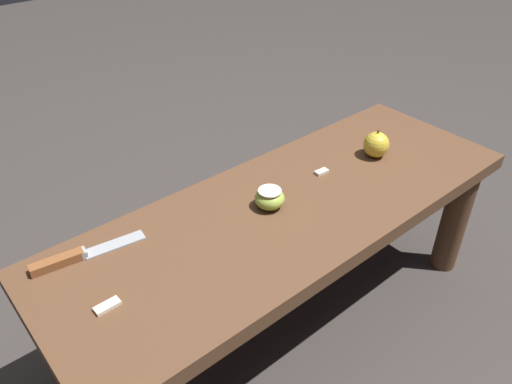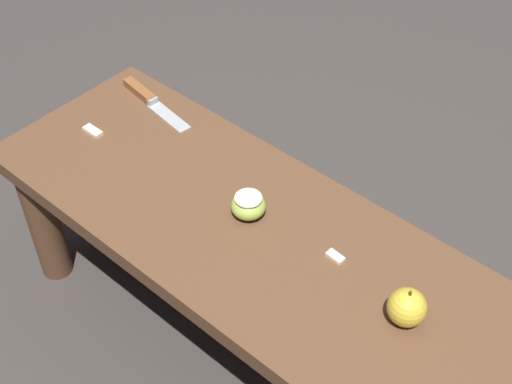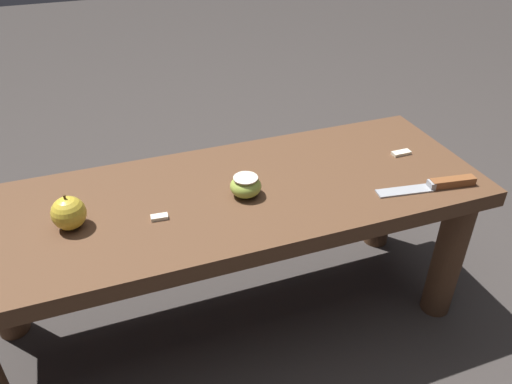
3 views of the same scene
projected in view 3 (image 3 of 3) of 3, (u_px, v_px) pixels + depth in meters
ground_plane at (230, 318)px, 1.37m from camera, size 8.00×8.00×0.00m
wooden_bench at (226, 221)px, 1.19m from camera, size 1.23×0.44×0.42m
knife at (440, 184)px, 1.16m from camera, size 0.24×0.06×0.02m
apple_whole at (69, 213)px, 1.02m from camera, size 0.07×0.07×0.08m
apple_cut at (246, 186)px, 1.12m from camera, size 0.07×0.07×0.05m
apple_slice_near_knife at (401, 153)px, 1.29m from camera, size 0.05×0.02×0.01m
apple_slice_center at (159, 217)px, 1.06m from camera, size 0.04×0.02×0.01m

